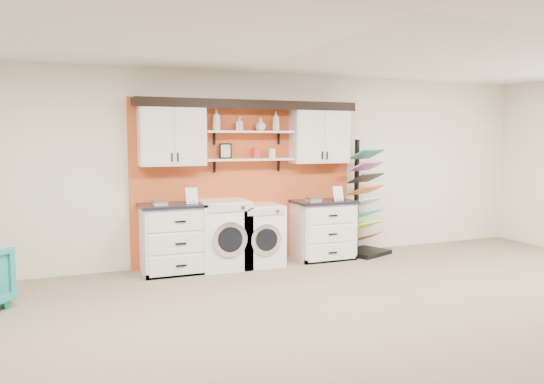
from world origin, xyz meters
name	(u,v)px	position (x,y,z in m)	size (l,w,h in m)	color
floor	(405,362)	(0.00, 0.00, 0.00)	(10.00, 10.00, 0.00)	#7F6D55
ceiling	(414,12)	(0.00, 0.00, 2.80)	(10.00, 10.00, 0.00)	white
wall_back	(245,168)	(0.00, 4.00, 1.40)	(10.00, 10.00, 0.00)	silver
accent_panel	(246,181)	(0.00, 3.96, 1.20)	(3.40, 0.07, 2.40)	#C64D21
upper_cabinet_left	(172,135)	(-1.13, 3.79, 1.88)	(0.90, 0.35, 0.84)	white
upper_cabinet_right	(319,135)	(1.13, 3.79, 1.88)	(0.90, 0.35, 0.84)	white
shelf_lower	(250,159)	(0.00, 3.80, 1.53)	(1.32, 0.28, 0.03)	white
shelf_upper	(249,132)	(0.00, 3.80, 1.93)	(1.32, 0.28, 0.03)	white
crown_molding	(249,104)	(0.00, 3.81, 2.33)	(3.30, 0.41, 0.13)	black
picture_frame	(225,151)	(-0.35, 3.85, 1.66)	(0.18, 0.02, 0.22)	black
canister_red	(256,153)	(0.10, 3.80, 1.62)	(0.11, 0.11, 0.16)	red
canister_cream	(272,153)	(0.35, 3.80, 1.61)	(0.10, 0.10, 0.14)	silver
base_cabinet_left	(176,238)	(-1.13, 3.64, 0.48)	(0.97, 0.66, 0.95)	white
base_cabinet_right	(323,230)	(1.13, 3.64, 0.45)	(0.92, 0.66, 0.90)	white
washer	(223,234)	(-0.46, 3.64, 0.48)	(0.69, 0.71, 0.97)	white
dryer	(258,235)	(0.06, 3.64, 0.44)	(0.63, 0.71, 0.89)	white
sample_rack	(365,219)	(1.89, 3.68, 0.56)	(0.82, 0.76, 1.82)	black
soap_bottle_a	(216,120)	(-0.49, 3.80, 2.09)	(0.11, 0.11, 0.30)	silver
soap_bottle_b	(240,124)	(-0.15, 3.80, 2.04)	(0.09, 0.09, 0.20)	silver
soap_bottle_c	(260,124)	(0.17, 3.80, 2.04)	(0.15, 0.15, 0.19)	silver
soap_bottle_d	(276,121)	(0.41, 3.80, 2.09)	(0.11, 0.11, 0.28)	silver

